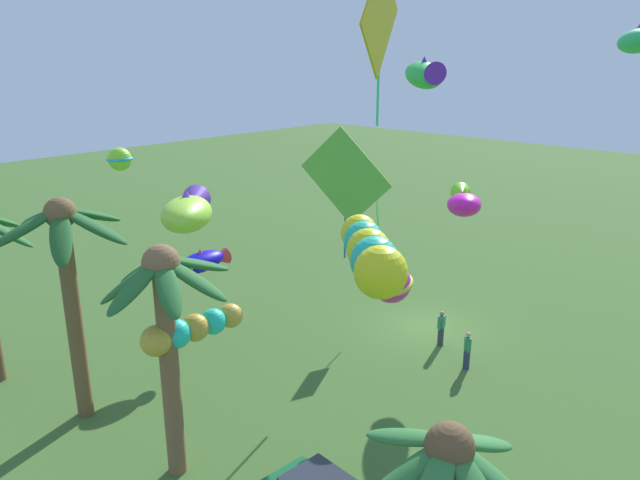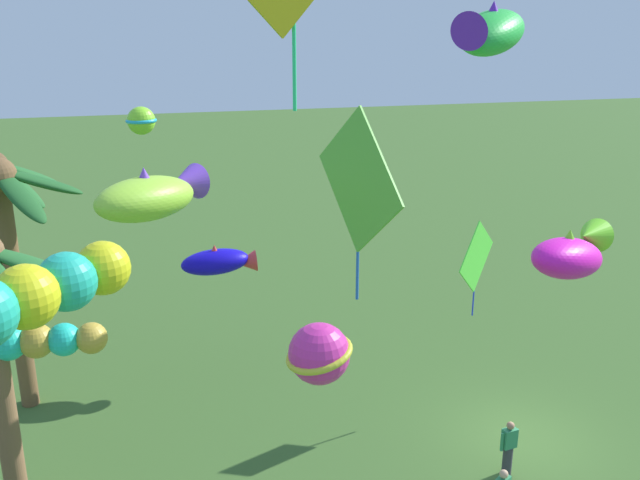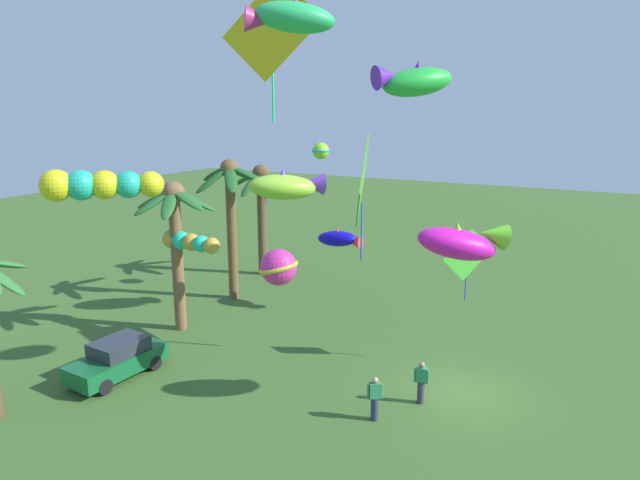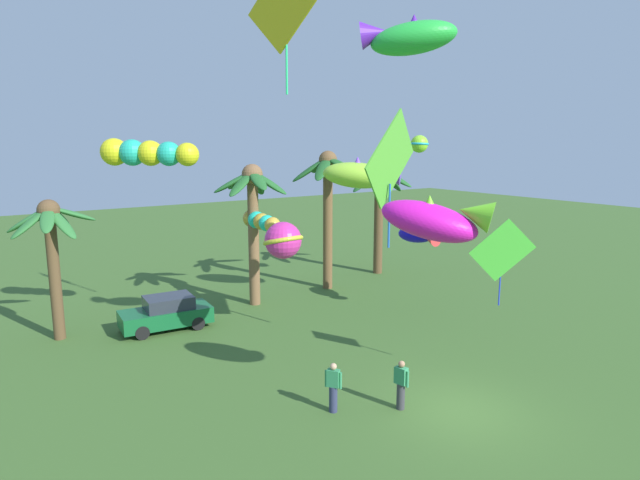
% 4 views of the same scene
% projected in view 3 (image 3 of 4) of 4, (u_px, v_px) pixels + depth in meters
% --- Properties ---
extents(ground_plane, '(120.00, 120.00, 0.00)m').
position_uv_depth(ground_plane, '(462.00, 393.00, 21.20)').
color(ground_plane, '#3D6028').
extents(palm_tree_0, '(4.02, 4.31, 7.04)m').
position_uv_depth(palm_tree_0, '(261.00, 195.00, 35.28)').
color(palm_tree_0, brown).
rests_on(palm_tree_0, ground).
extents(palm_tree_1, '(3.83, 4.09, 7.20)m').
position_uv_depth(palm_tree_1, '(175.00, 222.00, 26.20)').
color(palm_tree_1, brown).
rests_on(palm_tree_1, ground).
extents(palm_tree_3, '(4.25, 4.53, 7.80)m').
position_uv_depth(palm_tree_3, '(230.00, 198.00, 30.51)').
color(palm_tree_3, brown).
rests_on(palm_tree_3, ground).
extents(parked_car_0, '(4.01, 1.98, 1.51)m').
position_uv_depth(parked_car_0, '(118.00, 359.00, 22.39)').
color(parked_car_0, '#145B2D').
rests_on(parked_car_0, ground).
extents(spectator_0, '(0.31, 0.54, 1.59)m').
position_uv_depth(spectator_0, '(421.00, 382.00, 20.34)').
color(spectator_0, '#38383D').
rests_on(spectator_0, ground).
extents(spectator_1, '(0.41, 0.46, 1.59)m').
position_uv_depth(spectator_1, '(375.00, 398.00, 19.22)').
color(spectator_1, '#2D3351').
rests_on(spectator_1, ground).
extents(kite_diamond_0, '(1.42, 1.63, 2.96)m').
position_uv_depth(kite_diamond_0, '(467.00, 256.00, 22.62)').
color(kite_diamond_0, '#59F141').
extents(kite_fish_1, '(3.67, 3.72, 1.64)m').
position_uv_depth(kite_fish_1, '(287.00, 186.00, 27.62)').
color(kite_fish_1, '#9DDD38').
extents(kite_fish_2, '(2.80, 3.25, 1.57)m').
position_uv_depth(kite_fish_2, '(462.00, 242.00, 18.60)').
color(kite_fish_2, '#ED18BC').
extents(kite_ball_3, '(1.14, 1.14, 0.91)m').
position_uv_depth(kite_ball_3, '(321.00, 151.00, 30.83)').
color(kite_ball_3, '#86E42B').
extents(kite_ball_4, '(1.67, 1.67, 1.37)m').
position_uv_depth(kite_ball_4, '(279.00, 267.00, 20.93)').
color(kite_ball_4, '#D72D96').
extents(kite_tube_5, '(3.33, 3.15, 1.12)m').
position_uv_depth(kite_tube_5, '(99.00, 185.00, 19.86)').
color(kite_tube_5, yellow).
extents(kite_fish_6, '(1.12, 2.49, 1.06)m').
position_uv_depth(kite_fish_6, '(340.00, 239.00, 29.06)').
color(kite_fish_6, '#120ACE').
extents(kite_diamond_7, '(3.49, 1.37, 5.15)m').
position_uv_depth(kite_diamond_7, '(362.00, 182.00, 22.54)').
color(kite_diamond_7, '#56B434').
extents(kite_diamond_8, '(1.30, 3.38, 4.99)m').
position_uv_depth(kite_diamond_8, '(272.00, 31.00, 19.60)').
color(kite_diamond_8, '#B7A914').
extents(kite_tube_9, '(1.01, 3.33, 0.90)m').
position_uv_depth(kite_tube_9, '(189.00, 242.00, 26.04)').
color(kite_tube_9, gold).
extents(kite_fish_10, '(1.89, 2.10, 0.91)m').
position_uv_depth(kite_fish_10, '(290.00, 17.00, 12.60)').
color(kite_fish_10, '#28BB60').
extents(kite_fish_11, '(2.93, 2.77, 1.34)m').
position_uv_depth(kite_fish_11, '(413.00, 81.00, 19.08)').
color(kite_fish_11, green).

